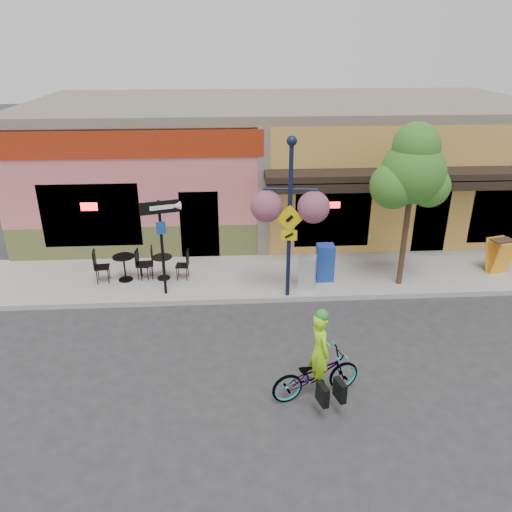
{
  "coord_description": "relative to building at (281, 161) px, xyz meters",
  "views": [
    {
      "loc": [
        -2.15,
        -11.31,
        6.64
      ],
      "look_at": [
        -1.41,
        0.5,
        1.4
      ],
      "focal_mm": 35.0,
      "sensor_mm": 36.0,
      "label": 1
    }
  ],
  "objects": [
    {
      "name": "ground",
      "position": [
        0.0,
        -7.5,
        -2.25
      ],
      "size": [
        90.0,
        90.0,
        0.0
      ],
      "primitive_type": "plane",
      "color": "#2D2D30",
      "rests_on": "ground"
    },
    {
      "name": "sidewalk",
      "position": [
        0.0,
        -5.5,
        -2.17
      ],
      "size": [
        24.0,
        3.0,
        0.15
      ],
      "primitive_type": "cube",
      "color": "#9E9B93",
      "rests_on": "ground"
    },
    {
      "name": "curb",
      "position": [
        0.0,
        -6.95,
        -2.17
      ],
      "size": [
        24.0,
        0.12,
        0.15
      ],
      "primitive_type": "cube",
      "color": "#A8A59E",
      "rests_on": "ground"
    },
    {
      "name": "building",
      "position": [
        0.0,
        0.0,
        0.0
      ],
      "size": [
        18.2,
        8.2,
        4.5
      ],
      "primitive_type": null,
      "color": "#D06769",
      "rests_on": "ground"
    },
    {
      "name": "bicycle",
      "position": [
        -0.46,
        -10.81,
        -1.76
      ],
      "size": [
        1.97,
        1.13,
        0.98
      ],
      "primitive_type": "imported",
      "rotation": [
        0.0,
        0.0,
        1.85
      ],
      "color": "maroon",
      "rests_on": "ground"
    },
    {
      "name": "cyclist_rider",
      "position": [
        -0.41,
        -10.81,
        -1.45
      ],
      "size": [
        0.53,
        0.67,
        1.61
      ],
      "primitive_type": "imported",
      "rotation": [
        0.0,
        0.0,
        1.85
      ],
      "color": "#ABFF1A",
      "rests_on": "ground"
    },
    {
      "name": "lamp_post",
      "position": [
        -0.54,
        -6.85,
        0.06
      ],
      "size": [
        1.44,
        0.72,
        4.32
      ],
      "primitive_type": null,
      "rotation": [
        0.0,
        0.0,
        -0.13
      ],
      "color": "#131C3D",
      "rests_on": "sidewalk"
    },
    {
      "name": "one_way_sign",
      "position": [
        -3.87,
        -6.54,
        -0.77
      ],
      "size": [
        1.04,
        0.5,
        2.66
      ],
      "primitive_type": null,
      "rotation": [
        0.0,
        0.0,
        0.29
      ],
      "color": "black",
      "rests_on": "sidewalk"
    },
    {
      "name": "cafe_set_left",
      "position": [
        -5.11,
        -5.66,
        -1.61
      ],
      "size": [
        1.72,
        1.01,
        0.98
      ],
      "primitive_type": null,
      "rotation": [
        0.0,
        0.0,
        0.12
      ],
      "color": "black",
      "rests_on": "sidewalk"
    },
    {
      "name": "cafe_set_right",
      "position": [
        -4.02,
        -5.62,
        -1.65
      ],
      "size": [
        1.56,
        0.87,
        0.9
      ],
      "primitive_type": null,
      "rotation": [
        0.0,
        0.0,
        -0.08
      ],
      "color": "black",
      "rests_on": "sidewalk"
    },
    {
      "name": "newspaper_box_blue",
      "position": [
        0.63,
        -5.98,
        -1.56
      ],
      "size": [
        0.49,
        0.43,
        1.08
      ],
      "primitive_type": null,
      "rotation": [
        0.0,
        0.0,
        0.0
      ],
      "color": "#1B3FA4",
      "rests_on": "sidewalk"
    },
    {
      "name": "newspaper_box_grey",
      "position": [
        0.04,
        -6.48,
        -1.62
      ],
      "size": [
        0.55,
        0.52,
        0.96
      ],
      "primitive_type": null,
      "rotation": [
        0.0,
        0.0,
        -0.3
      ],
      "color": "#B1B1B1",
      "rests_on": "sidewalk"
    },
    {
      "name": "street_tree",
      "position": [
        2.73,
        -6.35,
        0.19
      ],
      "size": [
        2.3,
        2.3,
        4.58
      ],
      "primitive_type": null,
      "rotation": [
        0.0,
        0.0,
        0.36
      ],
      "color": "#3D7A26",
      "rests_on": "sidewalk"
    },
    {
      "name": "sandwich_board",
      "position": [
        5.93,
        -5.99,
        -1.58
      ],
      "size": [
        0.72,
        0.6,
        1.05
      ],
      "primitive_type": null,
      "rotation": [
        0.0,
        0.0,
        0.25
      ],
      "color": "#FFA628",
      "rests_on": "sidewalk"
    }
  ]
}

